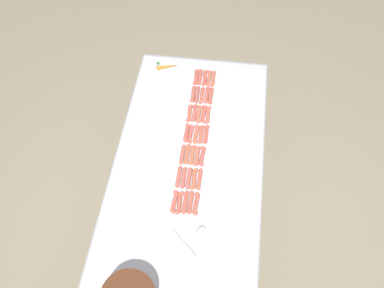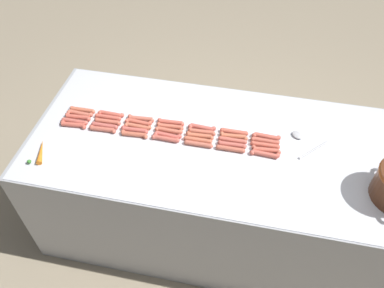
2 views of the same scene
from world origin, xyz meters
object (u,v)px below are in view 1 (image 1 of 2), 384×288
Objects in this scene: hot_dog_8 at (207,95)px; hot_dog_17 at (196,134)px; hot_dog_18 at (192,155)px; hot_dog_13 at (191,202)px; hot_dog_5 at (200,179)px; hot_dog_4 at (202,156)px; hot_dog_9 at (204,114)px; hot_dog_16 at (199,114)px; hot_dog_22 at (197,95)px; hot_dog_25 at (187,154)px; hot_dog_28 at (196,77)px; hot_dog_3 at (206,134)px; hot_dog_30 at (190,113)px; hot_dog_32 at (182,154)px; hot_dog_0 at (213,79)px; hot_dog_11 at (197,156)px; hot_dog_34 at (174,202)px; hot_dog_1 at (211,96)px; hot_dog_10 at (201,134)px; hot_dog_23 at (195,113)px; hot_dog_14 at (205,78)px; hot_dog_20 at (185,202)px; hot_dog_26 at (184,178)px; hot_dog_19 at (189,178)px; hot_dog_29 at (193,94)px; hot_dog_31 at (187,133)px; hot_dog_2 at (208,115)px; hot_dog_12 at (194,179)px; hot_dog_33 at (179,177)px; serving_spoon at (195,234)px; carrot at (167,66)px; hot_dog_27 at (180,203)px; hot_dog_15 at (202,95)px; hot_dog_21 at (200,77)px; hot_dog_24 at (191,134)px.

hot_dog_8 is 1.00× the size of hot_dog_17.
hot_dog_13 is at bearing 95.56° from hot_dog_18.
hot_dog_4 is at bearing -89.17° from hot_dog_5.
hot_dog_9 is 1.00× the size of hot_dog_16.
hot_dog_25 is (0.00, 0.56, 0.00)m from hot_dog_22.
hot_dog_25 and hot_dog_28 have the same top height.
hot_dog_3 is 1.00× the size of hot_dog_8.
hot_dog_30 is 0.38m from hot_dog_32.
hot_dog_25 is 1.00× the size of hot_dog_28.
hot_dog_32 is at bearing 79.83° from hot_dog_0.
hot_dog_11 and hot_dog_25 have the same top height.
hot_dog_9 is 1.00× the size of hot_dog_34.
hot_dog_28 is (0.13, -0.19, 0.00)m from hot_dog_1.
hot_dog_18 is 0.38m from hot_dog_34.
hot_dog_9 is at bearing -88.87° from hot_dog_10.
hot_dog_17 is 0.20m from hot_dog_23.
hot_dog_16 is at bearing -84.90° from hot_dog_11.
hot_dog_16 and hot_dog_28 have the same top height.
hot_dog_20 is at bearing 90.00° from hot_dog_14.
hot_dog_5 is 0.23m from hot_dog_32.
hot_dog_18 and hot_dog_26 have the same top height.
hot_dog_19 is (0.07, 0.38, 0.00)m from hot_dog_3.
hot_dog_19 is (0.03, 0.18, 0.00)m from hot_dog_11.
hot_dog_29 is 0.38m from hot_dog_31.
hot_dog_11 is at bearing 84.80° from hot_dog_2.
hot_dog_2 is at bearing -94.94° from hot_dog_20.
hot_dog_3 and hot_dog_14 have the same top height.
hot_dog_12 is 1.00× the size of hot_dog_33.
hot_dog_26 is at bearing 70.63° from hot_dog_11.
hot_dog_2 and hot_dog_29 have the same top height.
hot_dog_12 is 0.39m from serving_spoon.
hot_dog_10 is 1.00× the size of hot_dog_30.
hot_dog_31 is (0.03, 0.19, 0.00)m from hot_dog_23.
hot_dog_0 is 1.00× the size of hot_dog_2.
carrot is at bearing -69.89° from hot_dog_5.
hot_dog_25 is at bearing 87.07° from hot_dog_14.
hot_dog_2 and hot_dog_9 have the same top height.
carrot reaches higher than hot_dog_27.
hot_dog_5 and hot_dog_15 have the same top height.
hot_dog_2 is 1.00× the size of hot_dog_16.
hot_dog_12 and hot_dog_23 have the same top height.
hot_dog_29 is at bearing -90.05° from hot_dog_34.
hot_dog_22 is at bearing -79.82° from hot_dog_4.
hot_dog_1 is at bearing 143.62° from carrot.
carrot is at bearing -62.84° from hot_dog_30.
hot_dog_5 is at bearing 92.45° from hot_dog_8.
hot_dog_21 is 0.28m from carrot.
hot_dog_32 is at bearing 70.48° from hot_dog_2.
hot_dog_9 is 0.10m from hot_dog_30.
hot_dog_24 is (0.11, 0.01, 0.00)m from hot_dog_3.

